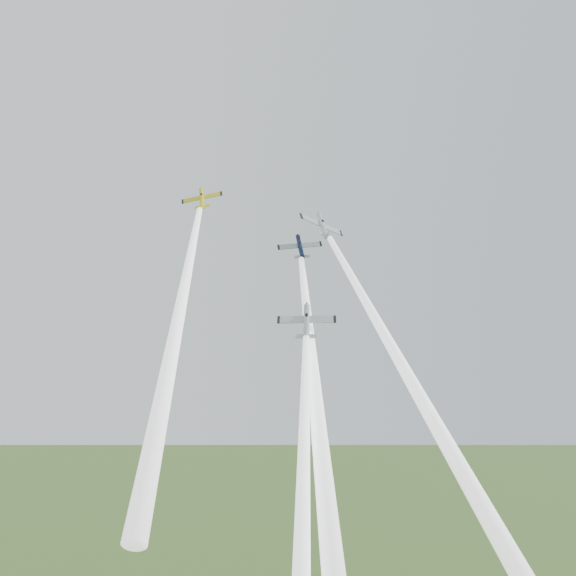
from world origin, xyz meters
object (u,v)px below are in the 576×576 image
object	(u,v)px
plane_silver_right	(323,226)
plane_silver_low	(307,321)
plane_navy	(300,247)
plane_yellow	(202,198)

from	to	relation	value
plane_silver_right	plane_silver_low	world-z (taller)	plane_silver_right
plane_silver_low	plane_navy	bearing A→B (deg)	95.76
plane_silver_right	plane_yellow	bearing A→B (deg)	149.80
plane_navy	plane_silver_low	distance (m)	19.44
plane_navy	plane_silver_right	distance (m)	5.25
plane_silver_right	plane_silver_low	distance (m)	22.58
plane_yellow	plane_silver_right	distance (m)	20.85
plane_yellow	plane_silver_low	world-z (taller)	plane_yellow
plane_silver_right	plane_silver_low	bearing A→B (deg)	-131.66
plane_yellow	plane_silver_low	size ratio (longest dim) A/B	0.82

